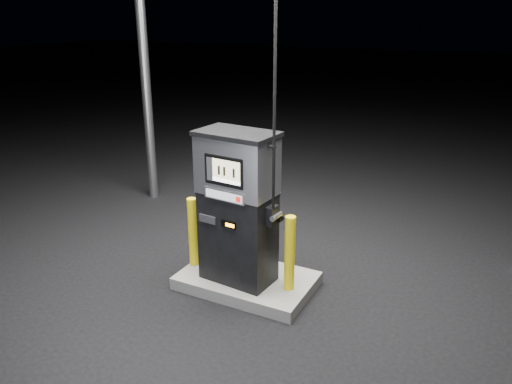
% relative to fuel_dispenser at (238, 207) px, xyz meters
% --- Properties ---
extents(ground, '(80.00, 80.00, 0.00)m').
position_rel_fuel_dispenser_xyz_m(ground, '(0.06, 0.10, -1.08)').
color(ground, black).
rests_on(ground, ground).
extents(pump_island, '(1.60, 1.00, 0.15)m').
position_rel_fuel_dispenser_xyz_m(pump_island, '(0.06, 0.10, -1.01)').
color(pump_island, '#60605B').
rests_on(pump_island, ground).
extents(fuel_dispenser, '(1.02, 0.61, 3.76)m').
position_rel_fuel_dispenser_xyz_m(fuel_dispenser, '(0.00, 0.00, 0.00)').
color(fuel_dispenser, black).
rests_on(fuel_dispenser, pump_island).
extents(bollard_left, '(0.12, 0.12, 0.89)m').
position_rel_fuel_dispenser_xyz_m(bollard_left, '(-0.68, 0.06, -0.48)').
color(bollard_left, yellow).
rests_on(bollard_left, pump_island).
extents(bollard_right, '(0.15, 0.15, 0.91)m').
position_rel_fuel_dispenser_xyz_m(bollard_right, '(0.64, 0.06, -0.48)').
color(bollard_right, yellow).
rests_on(bollard_right, pump_island).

